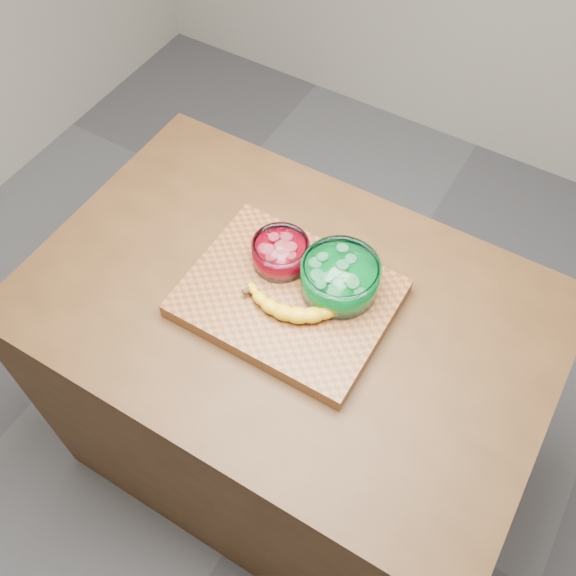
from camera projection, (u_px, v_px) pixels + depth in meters
The scene contains 6 objects.
ground at pixel (288, 449), 2.19m from camera, with size 3.50×3.50×0.00m, color #55565A.
counter at pixel (288, 391), 1.82m from camera, with size 1.20×0.80×0.90m, color #482D15.
cutting_board at pixel (288, 298), 1.44m from camera, with size 0.45×0.35×0.04m, color brown.
bowl_red at pixel (281, 253), 1.45m from camera, with size 0.13×0.13×0.06m.
bowl_green at pixel (340, 278), 1.39m from camera, with size 0.17×0.17×0.08m.
banana at pixel (298, 296), 1.39m from camera, with size 0.25×0.17×0.04m, color gold, non-canonical shape.
Camera 1 is at (0.41, -0.69, 2.11)m, focal length 40.00 mm.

